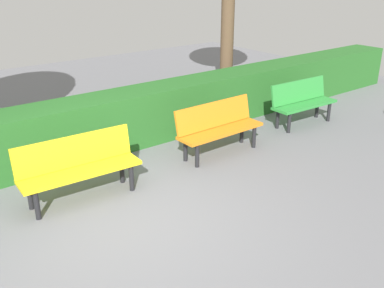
{
  "coord_description": "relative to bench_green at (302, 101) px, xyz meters",
  "views": [
    {
      "loc": [
        2.1,
        4.19,
        2.97
      ],
      "look_at": [
        -1.47,
        -0.44,
        0.55
      ],
      "focal_mm": 40.74,
      "sensor_mm": 36.0,
      "label": 1
    }
  ],
  "objects": [
    {
      "name": "ground_plane",
      "position": [
        4.67,
        1.02,
        -0.48
      ],
      "size": [
        19.48,
        19.48,
        0.0
      ],
      "primitive_type": "plane",
      "color": "slate"
    },
    {
      "name": "bench_green",
      "position": [
        0.0,
        0.0,
        0.0
      ],
      "size": [
        1.48,
        0.52,
        0.86
      ],
      "rotation": [
        0.0,
        0.0,
        -0.04
      ],
      "color": "#2D8C38",
      "rests_on": "ground_plane"
    },
    {
      "name": "bench_orange",
      "position": [
        2.27,
        0.09,
        0.0
      ],
      "size": [
        1.59,
        0.49,
        0.86
      ],
      "rotation": [
        0.0,
        0.0,
        0.02
      ],
      "color": "orange",
      "rests_on": "ground_plane"
    },
    {
      "name": "bench_yellow",
      "position": [
        4.76,
        0.11,
        0.0
      ],
      "size": [
        1.64,
        0.52,
        0.86
      ],
      "rotation": [
        0.0,
        0.0,
        -0.05
      ],
      "color": "yellow",
      "rests_on": "ground_plane"
    },
    {
      "name": "hedge_row",
      "position": [
        3.57,
        -1.19,
        -0.01
      ],
      "size": [
        15.48,
        0.77,
        0.94
      ],
      "primitive_type": "cube",
      "color": "#266023",
      "rests_on": "ground_plane"
    }
  ]
}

